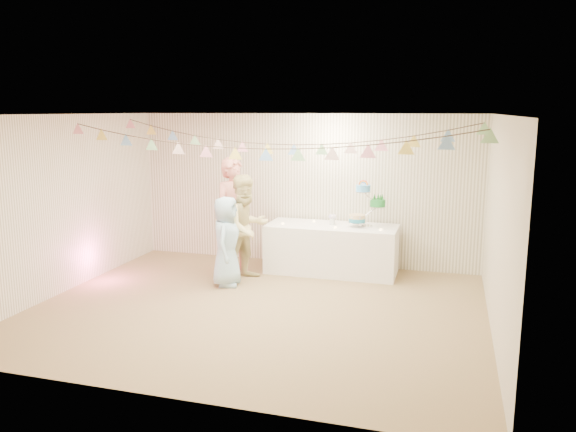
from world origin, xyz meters
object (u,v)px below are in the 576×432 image
(person_adult_a, at_px, (234,216))
(table, at_px, (332,249))
(person_child, at_px, (226,241))
(cake_stand, at_px, (366,208))
(person_adult_b, at_px, (246,228))

(person_adult_a, bearing_deg, table, -37.68)
(person_adult_a, xyz_separation_m, person_child, (0.12, -0.65, -0.27))
(cake_stand, bearing_deg, person_child, -148.89)
(person_adult_b, bearing_deg, person_child, -173.38)
(cake_stand, bearing_deg, person_adult_b, -155.83)
(person_child, bearing_deg, cake_stand, -67.14)
(table, distance_m, person_adult_a, 1.69)
(table, bearing_deg, person_child, -141.18)
(table, height_order, cake_stand, cake_stand)
(person_adult_b, bearing_deg, person_adult_a, 80.21)
(cake_stand, relative_size, person_child, 0.51)
(person_child, bearing_deg, person_adult_a, 2.32)
(cake_stand, bearing_deg, person_adult_a, -165.83)
(table, relative_size, cake_stand, 3.02)
(cake_stand, relative_size, person_adult_b, 0.42)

